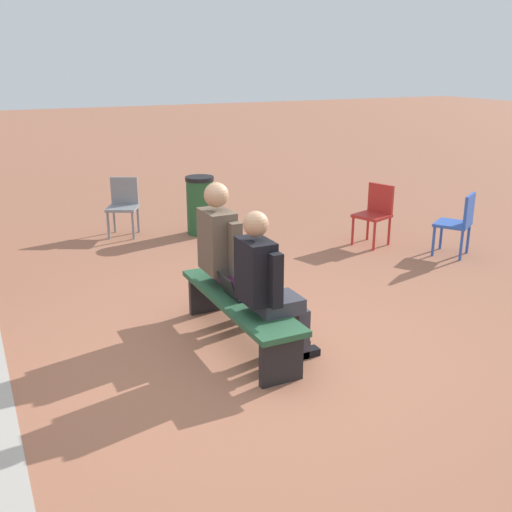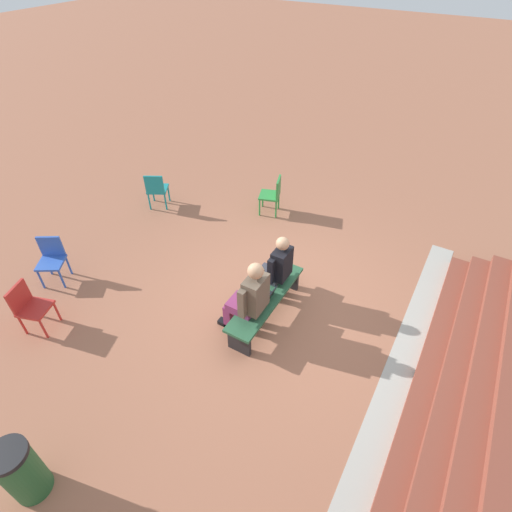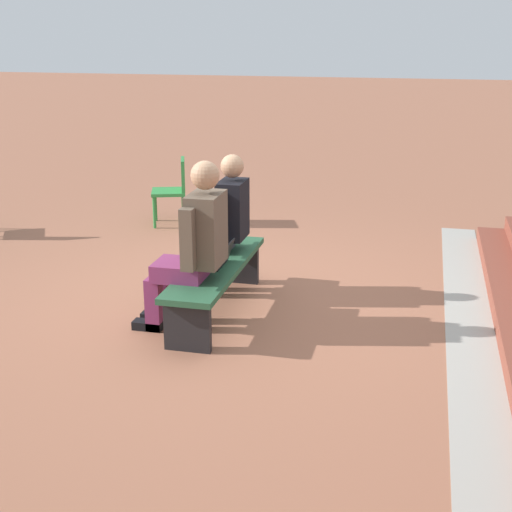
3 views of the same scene
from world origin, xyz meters
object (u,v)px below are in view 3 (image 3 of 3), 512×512
Objects in this scene: plastic_chair_foreground at (175,187)px; bench at (216,275)px; person_adult at (193,243)px; laptop at (216,260)px; person_student at (222,222)px.

bench is at bearing 26.40° from plastic_chair_foreground.
person_adult is 0.45m from laptop.
person_adult is 4.46× the size of laptop.
person_adult is 1.70× the size of plastic_chair_foreground.
person_student is 4.19× the size of laptop.
person_adult reaches higher than plastic_chair_foreground.
plastic_chair_foreground is at bearing -150.90° from person_student.
bench is 0.56m from person_student.
bench is 2.14× the size of plastic_chair_foreground.
person_student reaches higher than bench.
plastic_chair_foreground is at bearing -153.64° from laptop.
person_adult is at bearing -10.44° from bench.
laptop is 3.08m from plastic_chair_foreground.
laptop is (0.45, 0.08, -0.22)m from person_student.
bench is 1.26× the size of person_adult.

